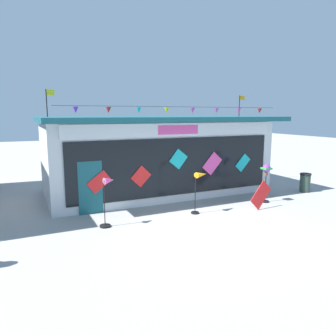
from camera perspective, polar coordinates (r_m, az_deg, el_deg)
name	(u,v)px	position (r m, az deg, el deg)	size (l,w,h in m)	color
ground_plane	(208,230)	(10.58, 7.14, -10.98)	(80.00, 80.00, 0.00)	#9E9B99
kite_shop_building	(157,154)	(15.27, -2.04, 2.51)	(10.52, 5.46, 4.70)	silver
wind_spinner_far_left	(108,195)	(10.71, -10.74, -4.70)	(0.57, 0.37, 1.68)	black
wind_spinner_left	(200,182)	(12.00, 5.74, -2.44)	(0.68, 0.33, 1.59)	black
wind_spinner_center_left	(266,173)	(14.04, 17.15, -0.87)	(0.35, 0.35, 1.63)	black
trash_bin	(305,182)	(16.72, 23.30, -2.39)	(0.52, 0.52, 0.90)	#2D4238
display_kite_on_ground	(261,195)	(13.10, 16.27, -4.66)	(0.57, 0.03, 1.04)	red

